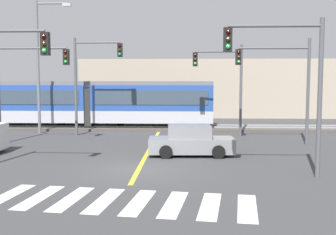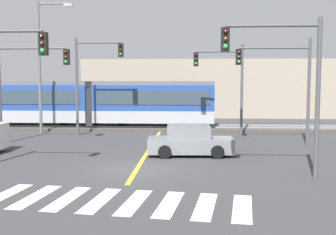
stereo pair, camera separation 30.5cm
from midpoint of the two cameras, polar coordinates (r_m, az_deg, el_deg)
name	(u,v)px [view 1 (the left image)]	position (r m, az deg, el deg)	size (l,w,h in m)	color
ground_plane	(138,170)	(17.84, -4.51, -7.05)	(200.00, 200.00, 0.00)	#3D3D3F
track_bed	(160,128)	(32.09, -1.31, -1.36)	(120.00, 4.00, 0.18)	#4C4742
rail_near	(160,127)	(31.36, -1.40, -1.26)	(120.00, 0.08, 0.10)	#939399
rail_far	(161,125)	(32.78, -1.23, -0.98)	(120.00, 0.08, 0.10)	#939399
light_rail_tram	(91,102)	(32.71, -10.67, 2.12)	(18.50, 2.64, 3.43)	#B7BAC1
crosswalk_stripe_0	(8,195)	(14.98, -21.44, -9.80)	(0.56, 2.80, 0.01)	silver
crosswalk_stripe_1	(39,197)	(14.45, -17.64, -10.23)	(0.56, 2.80, 0.01)	silver
crosswalk_stripe_2	(71,199)	(13.99, -13.57, -10.65)	(0.56, 2.80, 0.01)	silver
crosswalk_stripe_3	(105,200)	(13.60, -9.23, -11.03)	(0.56, 2.80, 0.01)	silver
crosswalk_stripe_4	(139,202)	(13.30, -4.66, -11.36)	(0.56, 2.80, 0.01)	silver
crosswalk_stripe_5	(174,204)	(13.07, 0.11, -11.64)	(0.56, 2.80, 0.01)	silver
crosswalk_stripe_6	(210,206)	(12.94, 5.02, -11.83)	(0.56, 2.80, 0.01)	silver
crosswalk_stripe_7	(247,208)	(12.90, 10.00, -11.95)	(0.56, 2.80, 0.01)	silver
lane_centre_line	(149,150)	(22.68, -2.96, -4.38)	(0.20, 15.09, 0.01)	gold
sedan_crossing	(191,141)	(20.94, 2.70, -3.25)	(4.27, 2.06, 1.52)	gray
traffic_light_far_left	(91,71)	(28.56, -10.74, 6.15)	(3.25, 0.38, 6.49)	#515459
traffic_light_mid_right	(283,75)	(25.03, 15.00, 5.57)	(4.25, 0.38, 6.10)	#515459
traffic_light_mid_left	(23,76)	(25.67, -19.36, 5.32)	(4.25, 0.38, 5.83)	#515459
traffic_light_near_right	(287,72)	(16.56, 15.33, 6.02)	(3.75, 0.38, 6.08)	#515459
traffic_light_far_right	(225,77)	(27.85, 7.37, 5.51)	(3.25, 0.38, 6.01)	#515459
street_lamp_west	(41,59)	(30.57, -17.10, 7.62)	(2.50, 0.28, 9.10)	slate
building_backdrop_far	(208,88)	(43.39, 5.26, 3.99)	(25.34, 6.00, 5.68)	tan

